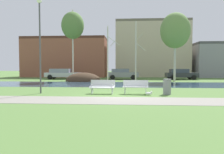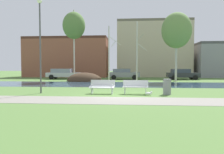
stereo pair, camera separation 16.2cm
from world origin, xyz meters
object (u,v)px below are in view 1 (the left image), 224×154
bench_right (135,87)px  streetlamp (40,31)px  parked_sedan_second_grey (122,74)px  parked_van_nearest_silver (62,74)px  bench_left (102,86)px  trash_bin (167,86)px  seagull (149,93)px  parked_hatch_third_dark (181,74)px

bench_right → streetlamp: (-6.12, -0.08, 3.52)m
streetlamp → parked_sedan_second_grey: 16.79m
parked_van_nearest_silver → bench_left: bearing=-64.7°
trash_bin → parked_sedan_second_grey: (-3.11, 15.74, 0.26)m
seagull → parked_van_nearest_silver: 19.10m
bench_right → trash_bin: trash_bin is taller
parked_hatch_third_dark → bench_left: bearing=-119.2°
streetlamp → parked_van_nearest_silver: streetlamp is taller
parked_van_nearest_silver → parked_hatch_third_dark: 16.11m
trash_bin → parked_van_nearest_silver: size_ratio=0.20×
seagull → parked_van_nearest_silver: size_ratio=0.10×
seagull → parked_sedan_second_grey: parked_sedan_second_grey is taller
bench_right → parked_sedan_second_grey: parked_sedan_second_grey is taller
parked_sedan_second_grey → parked_hatch_third_dark: (7.86, 0.15, -0.01)m
parked_sedan_second_grey → parked_hatch_third_dark: size_ratio=1.01×
trash_bin → seagull: size_ratio=2.06×
bench_right → trash_bin: (1.95, -0.11, 0.03)m
streetlamp → parked_van_nearest_silver: bearing=102.0°
bench_left → parked_van_nearest_silver: size_ratio=0.34×
streetlamp → parked_hatch_third_dark: (12.81, 15.86, -3.24)m
trash_bin → parked_hatch_third_dark: bearing=73.4°
streetlamp → bench_left: bearing=1.2°
streetlamp → parked_hatch_third_dark: 20.64m
bench_left → seagull: (2.89, -0.68, -0.34)m
bench_right → parked_sedan_second_grey: (-1.16, 15.63, 0.29)m
streetlamp → parked_hatch_third_dark: streetlamp is taller
parked_van_nearest_silver → parked_hatch_third_dark: parked_van_nearest_silver is taller
bench_right → parked_van_nearest_silver: parked_van_nearest_silver is taller
bench_right → streetlamp: 7.06m
bench_right → parked_van_nearest_silver: (-9.41, 15.46, 0.29)m
streetlamp → parked_van_nearest_silver: size_ratio=1.26×
bench_right → parked_hatch_third_dark: parked_hatch_third_dark is taller
bench_right → seagull: 1.09m
bench_left → parked_hatch_third_dark: bearing=60.8°
trash_bin → seagull: 1.35m
bench_left → seagull: 2.99m
bench_right → seagull: size_ratio=3.51×
bench_left → streetlamp: streetlamp is taller
parked_sedan_second_grey → parked_van_nearest_silver: bearing=-178.9°
trash_bin → streetlamp: streetlamp is taller
seagull → parked_sedan_second_grey: size_ratio=0.11×
seagull → bench_left: bearing=166.7°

